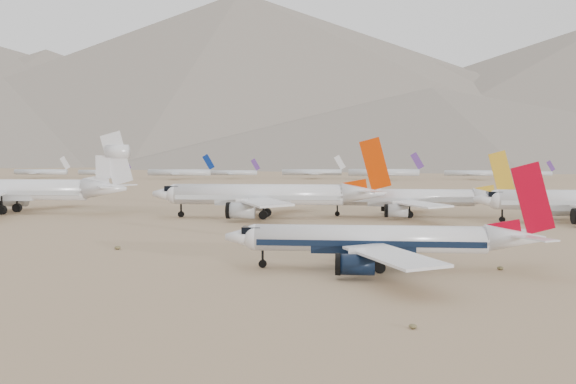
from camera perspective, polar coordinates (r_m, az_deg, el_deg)
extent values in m
plane|color=#967657|center=(82.51, 1.72, -6.85)|extent=(7000.00, 7000.00, 0.00)
cylinder|color=white|center=(82.16, 7.25, -4.13)|extent=(29.09, 3.44, 3.44)
cube|color=black|center=(82.22, 7.25, -4.43)|extent=(28.51, 3.49, 0.77)
sphere|color=white|center=(83.02, -2.86, -4.03)|extent=(3.44, 3.44, 3.44)
cube|color=black|center=(82.99, -3.22, -3.38)|extent=(2.41, 2.24, 0.86)
cone|color=white|center=(84.58, 19.55, -3.90)|extent=(7.27, 3.44, 3.44)
cube|color=white|center=(72.25, 9.26, -5.62)|extent=(11.24, 17.71, 0.54)
cube|color=white|center=(81.68, 21.08, -3.87)|extent=(4.62, 6.04, 0.21)
cylinder|color=black|center=(75.37, 6.15, -6.43)|extent=(4.04, 2.48, 2.48)
cube|color=white|center=(92.44, 8.46, -3.71)|extent=(11.24, 17.71, 0.54)
cube|color=white|center=(88.10, 19.92, -3.35)|extent=(4.62, 6.04, 0.21)
cylinder|color=black|center=(89.50, 6.07, -4.92)|extent=(4.04, 2.48, 2.48)
cube|color=#AB0016|center=(84.64, 20.93, -0.51)|extent=(5.51, 0.28, 9.08)
cylinder|color=black|center=(83.40, -2.27, -6.39)|extent=(1.03, 0.43, 1.03)
cylinder|color=black|center=(80.30, 8.15, -6.64)|extent=(1.44, 0.86, 1.44)
cylinder|color=black|center=(85.04, 8.01, -6.09)|extent=(1.44, 0.86, 1.44)
sphere|color=white|center=(147.48, 18.11, -0.64)|extent=(4.40, 4.40, 4.40)
cube|color=black|center=(147.27, 17.87, -0.17)|extent=(3.08, 2.86, 1.10)
cube|color=white|center=(165.45, 24.24, -0.63)|extent=(14.01, 22.07, 0.68)
cylinder|color=silver|center=(160.49, 23.03, -1.42)|extent=(5.04, 3.16, 3.16)
cylinder|color=black|center=(148.06, 18.49, -2.33)|extent=(1.32, 0.55, 1.32)
cylinder|color=white|center=(156.04, 10.17, -0.48)|extent=(33.38, 4.06, 4.06)
cube|color=silver|center=(156.08, 10.17, -0.66)|extent=(32.71, 4.12, 0.91)
sphere|color=white|center=(155.61, 4.04, -0.45)|extent=(4.06, 4.06, 4.06)
cube|color=black|center=(155.56, 3.81, -0.04)|extent=(2.84, 2.64, 1.01)
cone|color=white|center=(159.00, 17.61, -0.40)|extent=(8.35, 4.06, 4.06)
cube|color=white|center=(144.64, 11.56, -1.05)|extent=(12.89, 20.32, 0.63)
cube|color=white|center=(155.57, 18.49, -0.30)|extent=(5.30, 6.93, 0.24)
cylinder|color=silver|center=(147.87, 9.70, -1.65)|extent=(4.64, 2.92, 2.92)
cube|color=white|center=(168.00, 10.73, -0.47)|extent=(12.89, 20.32, 0.63)
cube|color=white|center=(163.08, 17.89, -0.14)|extent=(5.30, 6.93, 0.24)
cylinder|color=silver|center=(164.30, 9.29, -1.18)|extent=(4.64, 2.92, 2.92)
cube|color=gold|center=(159.27, 18.46, 1.67)|extent=(6.33, 0.32, 10.42)
cylinder|color=black|center=(155.88, 4.40, -1.94)|extent=(1.22, 0.51, 1.22)
cylinder|color=black|center=(153.62, 10.76, -1.97)|extent=(1.70, 1.01, 1.70)
cylinder|color=black|center=(159.26, 10.58, -1.79)|extent=(1.70, 1.01, 1.70)
cylinder|color=white|center=(150.74, -2.66, -0.21)|extent=(39.61, 4.84, 4.84)
cube|color=silver|center=(150.78, -2.66, -0.44)|extent=(38.82, 4.91, 1.09)
sphere|color=white|center=(154.84, -9.93, -0.17)|extent=(4.84, 4.84, 4.84)
cube|color=black|center=(154.96, -10.19, 0.32)|extent=(3.39, 3.15, 1.21)
cone|color=white|center=(149.18, 6.69, -0.13)|extent=(9.90, 4.84, 4.84)
cube|color=white|center=(136.56, -2.23, -0.91)|extent=(15.30, 24.11, 0.75)
cube|color=white|center=(144.63, 7.48, 0.01)|extent=(6.29, 8.22, 0.29)
cylinder|color=silver|center=(141.63, -4.11, -1.66)|extent=(5.50, 3.49, 3.49)
cube|color=white|center=(164.24, -0.90, -0.23)|extent=(15.30, 24.11, 0.75)
cube|color=white|center=(153.77, 7.37, 0.19)|extent=(6.29, 8.22, 0.29)
cylinder|color=silver|center=(160.95, -2.93, -1.08)|extent=(5.50, 3.49, 3.49)
cube|color=#CE3100|center=(149.03, 7.76, 2.51)|extent=(7.51, 0.39, 12.37)
cylinder|color=black|center=(154.86, -9.48, -1.96)|extent=(1.45, 0.61, 1.45)
cylinder|color=black|center=(147.50, -2.21, -2.06)|extent=(2.03, 1.21, 2.03)
cylinder|color=black|center=(154.19, -1.87, -1.83)|extent=(2.03, 1.21, 2.03)
cylinder|color=white|center=(178.90, -24.05, 0.20)|extent=(43.93, 5.26, 5.26)
cube|color=silver|center=(178.94, -24.05, -0.01)|extent=(43.05, 5.34, 1.18)
cone|color=white|center=(167.12, -15.94, 0.30)|extent=(10.98, 5.26, 5.26)
cube|color=white|center=(161.61, -15.90, 0.44)|extent=(6.97, 9.12, 0.32)
cube|color=white|center=(190.96, -20.87, 0.15)|extent=(16.97, 26.74, 0.82)
cube|color=white|center=(171.05, -14.65, 0.60)|extent=(6.97, 9.12, 0.32)
cylinder|color=silver|center=(189.71, -23.05, -0.63)|extent=(6.10, 3.79, 3.79)
cube|color=white|center=(165.84, -15.00, 2.91)|extent=(8.33, 0.42, 13.72)
cylinder|color=white|center=(165.74, -14.91, 3.50)|extent=(5.49, 3.41, 3.41)
cylinder|color=black|center=(175.11, -24.09, -1.48)|extent=(2.21, 1.31, 2.21)
cylinder|color=black|center=(181.52, -22.94, -1.31)|extent=(2.21, 1.31, 2.21)
cylinder|color=silver|center=(474.99, -21.12, 1.68)|extent=(37.26, 3.68, 3.68)
cube|color=white|center=(467.27, -19.21, 2.46)|extent=(7.42, 0.37, 9.35)
cube|color=silver|center=(466.41, -21.65, 1.58)|extent=(9.82, 17.15, 0.37)
cube|color=silver|center=(483.63, -20.61, 1.64)|extent=(9.82, 17.15, 0.37)
cylinder|color=silver|center=(455.81, -16.09, 1.70)|extent=(34.57, 3.42, 3.42)
cube|color=#5A3186|center=(449.96, -14.18, 2.44)|extent=(6.89, 0.34, 8.67)
cube|color=silver|center=(447.52, -16.52, 1.60)|extent=(9.11, 15.91, 0.34)
cube|color=silver|center=(464.15, -15.68, 1.66)|extent=(9.11, 15.91, 0.34)
cylinder|color=silver|center=(424.37, -9.64, 1.72)|extent=(41.34, 4.09, 4.09)
cube|color=navy|center=(419.57, -7.08, 2.67)|extent=(8.23, 0.41, 10.37)
cube|color=silver|center=(414.07, -10.03, 1.60)|extent=(10.89, 19.03, 0.41)
cube|color=silver|center=(434.71, -9.27, 1.68)|extent=(10.89, 19.03, 0.41)
cylinder|color=silver|center=(431.94, -4.94, 1.72)|extent=(32.92, 3.25, 3.25)
cube|color=#5A3186|center=(429.27, -2.91, 2.46)|extent=(6.56, 0.33, 8.26)
cube|color=silver|center=(423.58, -5.15, 1.63)|extent=(8.67, 15.15, 0.33)
cube|color=silver|center=(440.32, -4.74, 1.69)|extent=(8.67, 15.15, 0.33)
cylinder|color=silver|center=(428.72, 2.13, 1.77)|extent=(39.76, 3.93, 3.93)
cube|color=white|center=(427.89, 4.63, 2.65)|extent=(7.92, 0.39, 9.97)
cube|color=silver|center=(418.47, 2.04, 1.66)|extent=(10.48, 18.30, 0.39)
cube|color=silver|center=(439.01, 2.21, 1.72)|extent=(10.48, 18.30, 0.39)
cylinder|color=silver|center=(414.44, 8.50, 1.73)|extent=(44.82, 4.43, 4.43)
cube|color=#5A3186|center=(415.92, 11.41, 2.74)|extent=(8.93, 0.44, 11.24)
cube|color=silver|center=(402.87, 8.58, 1.59)|extent=(11.81, 20.63, 0.44)
cube|color=silver|center=(426.04, 8.42, 1.67)|extent=(11.81, 20.63, 0.44)
cylinder|color=silver|center=(427.20, 16.16, 1.62)|extent=(36.38, 3.60, 3.60)
cube|color=navy|center=(430.56, 18.41, 2.41)|extent=(7.25, 0.36, 9.13)
cube|color=silver|center=(417.96, 16.39, 1.51)|extent=(9.58, 16.75, 0.36)
cube|color=silver|center=(436.47, 15.93, 1.58)|extent=(9.58, 16.75, 0.36)
cylinder|color=silver|center=(443.56, 20.59, 1.55)|extent=(29.54, 2.92, 2.92)
cube|color=#5A3186|center=(447.26, 22.32, 2.16)|extent=(5.88, 0.29, 7.41)
cube|color=silver|center=(436.19, 20.85, 1.47)|extent=(7.78, 13.60, 0.29)
cube|color=silver|center=(450.96, 20.34, 1.52)|extent=(7.78, 13.60, 0.29)
cone|color=slate|center=(1833.15, -20.63, 7.14)|extent=(1800.00, 1800.00, 300.00)
cone|color=slate|center=(1810.75, -4.20, 10.09)|extent=(2444.00, 2444.00, 470.00)
cone|color=slate|center=(1576.70, 12.78, 6.86)|extent=(1824.00, 1824.00, 240.00)
cone|color=slate|center=(1191.20, 12.64, 5.70)|extent=(1260.00, 1260.00, 140.00)
ellipsoid|color=brown|center=(102.96, -14.90, -4.80)|extent=(0.98, 0.98, 0.54)
ellipsoid|color=brown|center=(55.44, 11.03, -11.63)|extent=(0.70, 0.70, 0.39)
ellipsoid|color=brown|center=(85.96, 18.35, -6.44)|extent=(0.84, 0.84, 0.46)
ellipsoid|color=brown|center=(117.46, 21.74, -3.95)|extent=(0.98, 0.98, 0.54)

